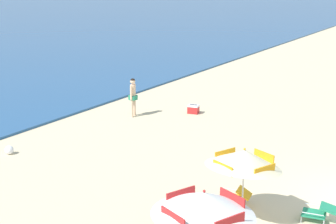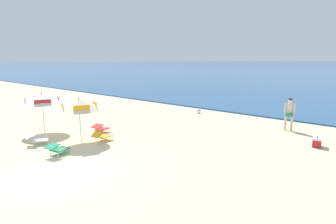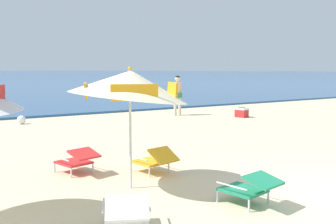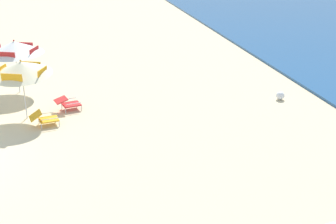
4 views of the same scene
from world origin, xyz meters
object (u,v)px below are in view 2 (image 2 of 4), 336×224
person_standing_near_shore (289,112)px  lounge_chair_beside_umbrella (100,128)px  lounge_chair_spare_folded (37,139)px  beach_ball (199,111)px  beach_umbrella_striped_second (42,98)px  cooler_box (317,142)px  lounge_chair_facing_sea (102,135)px  lounge_chair_under_umbrella (57,148)px  beach_umbrella_striped_main (79,103)px

person_standing_near_shore → lounge_chair_beside_umbrella: bearing=-135.9°
lounge_chair_spare_folded → beach_ball: size_ratio=3.20×
beach_umbrella_striped_second → cooler_box: beach_umbrella_striped_second is taller
person_standing_near_shore → cooler_box: 2.88m
lounge_chair_facing_sea → cooler_box: lounge_chair_facing_sea is taller
person_standing_near_shore → lounge_chair_facing_sea: bearing=-127.3°
lounge_chair_under_umbrella → lounge_chair_facing_sea: bearing=96.3°
beach_umbrella_striped_second → lounge_chair_spare_folded: size_ratio=3.01×
beach_ball → lounge_chair_spare_folded: bearing=-96.5°
beach_umbrella_striped_second → beach_ball: 10.16m
lounge_chair_beside_umbrella → beach_ball: 7.79m
lounge_chair_facing_sea → person_standing_near_shore: (5.86, 7.68, 0.74)m
beach_umbrella_striped_second → cooler_box: size_ratio=5.57×
beach_umbrella_striped_second → lounge_chair_under_umbrella: bearing=-18.5°
beach_umbrella_striped_main → cooler_box: 10.67m
lounge_chair_spare_folded → beach_ball: bearing=83.5°
beach_umbrella_striped_second → lounge_chair_spare_folded: bearing=-32.0°
lounge_chair_under_umbrella → cooler_box: (7.47, 7.91, -0.08)m
lounge_chair_facing_sea → beach_ball: bearing=93.4°
lounge_chair_under_umbrella → beach_ball: size_ratio=2.95×
beach_ball → lounge_chair_under_umbrella: bearing=-86.0°
lounge_chair_under_umbrella → cooler_box: bearing=46.6°
beach_umbrella_striped_main → beach_ball: (0.32, 9.13, -1.59)m
lounge_chair_under_umbrella → lounge_chair_facing_sea: lounge_chair_facing_sea is taller
lounge_chair_under_umbrella → cooler_box: lounge_chair_under_umbrella is taller
lounge_chair_facing_sea → person_standing_near_shore: size_ratio=0.56×
beach_umbrella_striped_main → lounge_chair_beside_umbrella: beach_umbrella_striped_main is taller
beach_umbrella_striped_main → lounge_chair_under_umbrella: bearing=-57.8°
lounge_chair_under_umbrella → cooler_box: size_ratio=1.70×
cooler_box → lounge_chair_facing_sea: bearing=-143.9°
beach_umbrella_striped_second → cooler_box: (11.40, 6.59, -1.57)m
cooler_box → lounge_chair_spare_folded: bearing=-140.4°
beach_umbrella_striped_main → lounge_chair_beside_umbrella: 2.07m
cooler_box → beach_ball: 8.72m
lounge_chair_under_umbrella → beach_ball: (-0.75, 10.83, -0.12)m
lounge_chair_under_umbrella → lounge_chair_beside_umbrella: size_ratio=0.97×
lounge_chair_facing_sea → person_standing_near_shore: bearing=52.7°
lounge_chair_facing_sea → lounge_chair_spare_folded: size_ratio=0.96×
lounge_chair_beside_umbrella → beach_ball: lounge_chair_beside_umbrella is taller
lounge_chair_under_umbrella → beach_umbrella_striped_second: bearing=161.5°
lounge_chair_beside_umbrella → lounge_chair_spare_folded: bearing=-99.3°
lounge_chair_facing_sea → beach_ball: (-0.50, 8.55, -0.11)m
lounge_chair_beside_umbrella → cooler_box: lounge_chair_beside_umbrella is taller
lounge_chair_beside_umbrella → lounge_chair_facing_sea: bearing=-32.9°
lounge_chair_beside_umbrella → person_standing_near_shore: size_ratio=0.55×
beach_umbrella_striped_main → lounge_chair_facing_sea: bearing=35.6°
lounge_chair_spare_folded → person_standing_near_shore: bearing=52.4°
person_standing_near_shore → lounge_chair_spare_folded: bearing=-127.6°
lounge_chair_beside_umbrella → cooler_box: size_ratio=1.75×
lounge_chair_facing_sea → lounge_chair_under_umbrella: bearing=-83.7°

